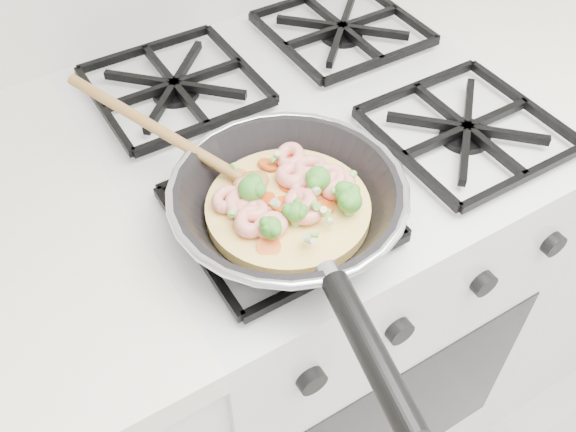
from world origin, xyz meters
TOP-DOWN VIEW (x-y plane):
  - stove at (0.00, 1.70)m, footprint 0.60×0.60m
  - skillet at (-0.15, 1.53)m, footprint 0.29×0.58m

SIDE VIEW (x-z plane):
  - stove at x=0.00m, z-range 0.00..0.92m
  - skillet at x=-0.15m, z-range 0.91..1.00m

